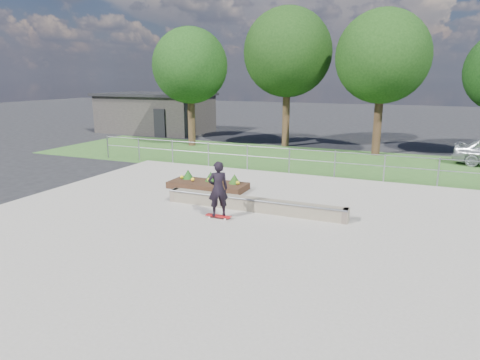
% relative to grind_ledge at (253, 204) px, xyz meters
% --- Properties ---
extents(ground, '(120.00, 120.00, 0.00)m').
position_rel_grind_ledge_xyz_m(ground, '(-0.53, -1.81, -0.26)').
color(ground, black).
rests_on(ground, ground).
extents(grass_verge, '(30.00, 8.00, 0.02)m').
position_rel_grind_ledge_xyz_m(grass_verge, '(-0.53, 9.19, -0.25)').
color(grass_verge, '#2D5522').
rests_on(grass_verge, ground).
extents(concrete_slab, '(15.00, 15.00, 0.06)m').
position_rel_grind_ledge_xyz_m(concrete_slab, '(-0.53, -1.81, -0.23)').
color(concrete_slab, gray).
rests_on(concrete_slab, ground).
extents(fence, '(20.06, 0.06, 1.20)m').
position_rel_grind_ledge_xyz_m(fence, '(-0.53, 5.69, 0.51)').
color(fence, gray).
rests_on(fence, ground).
extents(building, '(8.40, 5.40, 3.00)m').
position_rel_grind_ledge_xyz_m(building, '(-14.52, 16.18, 1.25)').
color(building, '#2C2927').
rests_on(building, ground).
extents(tree_far_left, '(4.55, 4.55, 7.15)m').
position_rel_grind_ledge_xyz_m(tree_far_left, '(-8.53, 11.19, 4.59)').
color(tree_far_left, '#382516').
rests_on(tree_far_left, ground).
extents(tree_mid_left, '(5.25, 5.25, 8.25)m').
position_rel_grind_ledge_xyz_m(tree_mid_left, '(-3.03, 13.19, 5.34)').
color(tree_mid_left, '#372416').
rests_on(tree_mid_left, ground).
extents(tree_mid_right, '(4.90, 4.90, 7.70)m').
position_rel_grind_ledge_xyz_m(tree_mid_right, '(2.47, 12.19, 4.97)').
color(tree_mid_right, '#342114').
rests_on(tree_mid_right, ground).
extents(grind_ledge, '(6.00, 0.44, 0.43)m').
position_rel_grind_ledge_xyz_m(grind_ledge, '(0.00, 0.00, 0.00)').
color(grind_ledge, '#695E4D').
rests_on(grind_ledge, concrete_slab).
extents(planter_bed, '(3.00, 1.20, 0.61)m').
position_rel_grind_ledge_xyz_m(planter_bed, '(-2.59, 1.90, -0.02)').
color(planter_bed, black).
rests_on(planter_bed, concrete_slab).
extents(skateboarder, '(0.80, 0.68, 1.76)m').
position_rel_grind_ledge_xyz_m(skateboarder, '(-0.69, -1.13, 0.71)').
color(skateboarder, white).
rests_on(skateboarder, concrete_slab).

